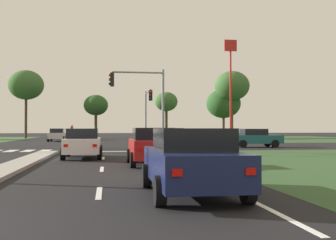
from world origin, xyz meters
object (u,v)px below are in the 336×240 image
at_px(car_teal_fifth, 255,138).
at_px(pedestrian_at_median, 72,131).
at_px(traffic_signal_near_right, 144,95).
at_px(treeline_fifth, 166,102).
at_px(car_white_second, 83,143).
at_px(car_silver_third, 57,135).
at_px(treeline_seventh, 232,86).
at_px(treeline_third, 26,85).
at_px(car_navy_fourth, 191,161).
at_px(traffic_signal_far_right, 147,106).
at_px(fastfood_pole_sign, 230,68).
at_px(treeline_fourth, 96,106).
at_px(treeline_sixth, 223,104).
at_px(car_beige_near, 173,137).
at_px(car_red_seventh, 153,146).

xyz_separation_m(car_teal_fifth, pedestrian_at_median, (-16.23, 15.32, 0.49)).
relative_size(traffic_signal_near_right, treeline_fifth, 0.80).
height_order(car_white_second, car_silver_third, car_white_second).
relative_size(treeline_fifth, treeline_seventh, 0.68).
distance_m(treeline_third, treeline_seventh, 32.41).
bearing_deg(car_silver_third, car_navy_fourth, 100.68).
bearing_deg(treeline_fifth, car_teal_fifth, -84.08).
relative_size(car_navy_fourth, traffic_signal_far_right, 0.83).
distance_m(car_white_second, car_teal_fifth, 17.33).
bearing_deg(fastfood_pole_sign, treeline_third, 161.30).
bearing_deg(treeline_fourth, car_white_second, -89.51).
distance_m(traffic_signal_far_right, treeline_sixth, 29.67).
height_order(fastfood_pole_sign, treeline_third, fastfood_pole_sign).
distance_m(traffic_signal_far_right, treeline_third, 32.26).
relative_size(fastfood_pole_sign, treeline_fourth, 2.19).
xyz_separation_m(car_teal_fifth, treeline_fifth, (-3.16, 30.45, 4.83)).
height_order(car_silver_third, car_navy_fourth, car_navy_fourth).
distance_m(fastfood_pole_sign, treeline_sixth, 9.62).
relative_size(car_beige_near, treeline_seventh, 0.40).
height_order(car_beige_near, car_navy_fourth, car_beige_near).
distance_m(treeline_third, treeline_sixth, 31.54).
xyz_separation_m(pedestrian_at_median, treeline_third, (-8.57, 18.98, 7.04)).
bearing_deg(pedestrian_at_median, treeline_seventh, -28.14).
height_order(treeline_fifth, treeline_seventh, treeline_seventh).
bearing_deg(car_beige_near, treeline_seventh, 152.99).
xyz_separation_m(treeline_fifth, treeline_seventh, (10.54, -0.04, 2.66)).
bearing_deg(car_red_seventh, treeline_third, 106.30).
xyz_separation_m(traffic_signal_near_right, traffic_signal_far_right, (1.35, 11.29, -0.18)).
bearing_deg(car_white_second, car_beige_near, 63.40).
xyz_separation_m(traffic_signal_near_right, treeline_fifth, (6.55, 34.80, 1.71)).
height_order(car_beige_near, treeline_sixth, treeline_sixth).
distance_m(traffic_signal_near_right, traffic_signal_far_right, 11.37).
distance_m(car_teal_fifth, treeline_sixth, 33.51).
xyz_separation_m(car_white_second, car_silver_third, (-4.69, 29.39, -0.01)).
xyz_separation_m(car_beige_near, pedestrian_at_median, (-9.75, 12.09, 0.46)).
xyz_separation_m(traffic_signal_near_right, fastfood_pole_sign, (14.94, 28.49, 6.25)).
relative_size(car_red_seventh, treeline_seventh, 0.40).
height_order(treeline_third, treeline_sixth, treeline_third).
bearing_deg(treeline_fifth, car_red_seventh, -98.86).
distance_m(car_white_second, traffic_signal_near_right, 8.14).
distance_m(car_navy_fourth, fastfood_pole_sign, 51.07).
xyz_separation_m(pedestrian_at_median, treeline_seventh, (23.61, 15.09, 7.00)).
bearing_deg(car_silver_third, treeline_seventh, -155.13).
xyz_separation_m(car_white_second, traffic_signal_near_right, (3.81, 6.49, 3.10)).
relative_size(traffic_signal_far_right, treeline_third, 0.50).
relative_size(car_white_second, fastfood_pole_sign, 0.31).
bearing_deg(car_navy_fourth, traffic_signal_near_right, 88.35).
bearing_deg(treeline_seventh, traffic_signal_near_right, -116.18).
relative_size(car_beige_near, traffic_signal_near_right, 0.74).
xyz_separation_m(pedestrian_at_median, treeline_fifth, (13.07, 15.13, 4.34)).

